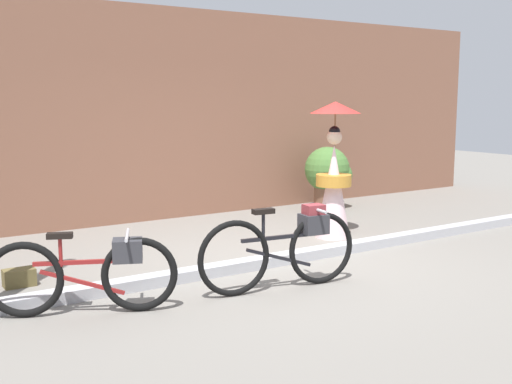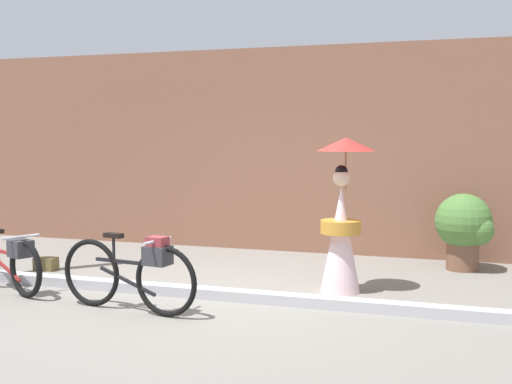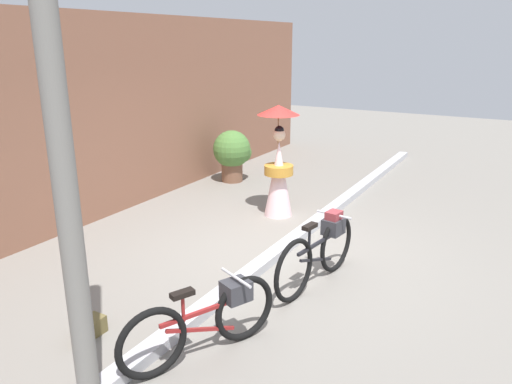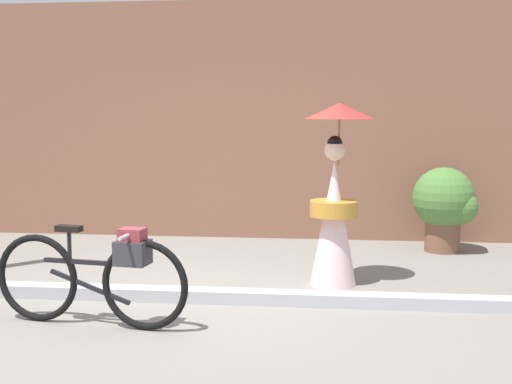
# 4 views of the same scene
# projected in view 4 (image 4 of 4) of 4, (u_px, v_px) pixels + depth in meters

# --- Properties ---
(ground_plane) EXTENTS (30.00, 30.00, 0.00)m
(ground_plane) POSITION_uv_depth(u_px,v_px,m) (182.00, 301.00, 6.30)
(ground_plane) COLOR gray
(building_wall) EXTENTS (14.00, 0.40, 3.33)m
(building_wall) POSITION_uv_depth(u_px,v_px,m) (234.00, 121.00, 9.52)
(building_wall) COLOR brown
(building_wall) RESTS_ON ground_plane
(sidewalk_curb) EXTENTS (14.00, 0.20, 0.12)m
(sidewalk_curb) POSITION_uv_depth(u_px,v_px,m) (182.00, 295.00, 6.29)
(sidewalk_curb) COLOR #B2B2B7
(sidewalk_curb) RESTS_ON ground_plane
(bicycle_near_officer) EXTENTS (1.73, 0.48, 0.84)m
(bicycle_near_officer) POSITION_uv_depth(u_px,v_px,m) (97.00, 274.00, 5.51)
(bicycle_near_officer) COLOR black
(bicycle_near_officer) RESTS_ON ground_plane
(person_with_parasol) EXTENTS (0.70, 0.70, 1.88)m
(person_with_parasol) POSITION_uv_depth(u_px,v_px,m) (335.00, 199.00, 6.81)
(person_with_parasol) COLOR silver
(person_with_parasol) RESTS_ON ground_plane
(potted_plant_by_door) EXTENTS (0.81, 0.79, 1.09)m
(potted_plant_by_door) POSITION_uv_depth(u_px,v_px,m) (446.00, 204.00, 8.47)
(potted_plant_by_door) COLOR brown
(potted_plant_by_door) RESTS_ON ground_plane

